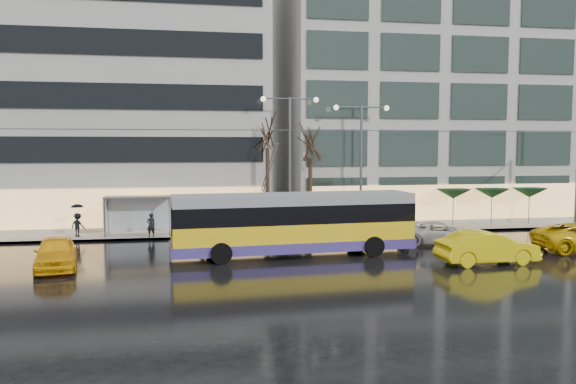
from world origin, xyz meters
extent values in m
plane|color=black|center=(0.00, 0.00, 0.00)|extent=(140.00, 140.00, 0.00)
cube|color=gray|center=(2.00, 14.00, 0.07)|extent=(80.00, 10.00, 0.15)
cube|color=slate|center=(2.00, 9.05, 0.07)|extent=(80.00, 0.10, 0.15)
cube|color=#ABA9A3|center=(-16.00, 19.00, 11.15)|extent=(34.00, 14.00, 22.00)
cube|color=#ABA9A3|center=(19.00, 19.00, 12.65)|extent=(32.00, 14.00, 25.00)
cube|color=yellow|center=(0.80, 2.75, 1.13)|extent=(13.03, 3.62, 1.61)
cube|color=#47378A|center=(0.80, 2.75, 0.59)|extent=(13.08, 3.67, 0.54)
cube|color=black|center=(0.80, 2.75, 2.31)|extent=(13.06, 3.65, 0.97)
cube|color=gray|center=(0.80, 2.75, 3.06)|extent=(13.03, 3.62, 0.54)
cube|color=black|center=(7.25, 3.23, 2.14)|extent=(0.25, 2.46, 1.39)
cube|color=black|center=(-5.65, 2.27, 2.14)|extent=(0.25, 2.46, 1.39)
cylinder|color=black|center=(4.77, 4.39, 0.54)|extent=(1.10, 0.45, 1.07)
cylinder|color=black|center=(4.96, 1.71, 0.54)|extent=(1.10, 0.45, 1.07)
cylinder|color=black|center=(-3.36, 3.79, 0.54)|extent=(1.10, 0.45, 1.07)
cylinder|color=black|center=(-3.16, 1.11, 0.54)|extent=(1.10, 0.45, 1.07)
cylinder|color=#595B60|center=(-0.34, 3.69, 4.61)|extent=(0.36, 3.98, 2.82)
cylinder|color=#595B60|center=(-0.38, 4.22, 4.61)|extent=(0.36, 3.98, 2.82)
cylinder|color=#595B60|center=(1.00, 5.75, 6.80)|extent=(42.00, 0.04, 0.04)
cylinder|color=#595B60|center=(1.00, 6.25, 6.80)|extent=(42.00, 0.04, 0.04)
cube|color=#595B60|center=(-8.00, 10.50, 2.60)|extent=(4.20, 1.60, 0.12)
cube|color=silver|center=(-8.00, 11.20, 1.35)|extent=(4.00, 0.05, 2.20)
cube|color=white|center=(-10.05, 10.50, 1.35)|extent=(0.10, 1.40, 2.20)
cylinder|color=#595B60|center=(-10.00, 9.80, 1.35)|extent=(0.10, 0.10, 2.40)
cylinder|color=#595B60|center=(-10.00, 11.20, 1.35)|extent=(0.10, 0.10, 2.40)
cylinder|color=#595B60|center=(-6.00, 9.80, 1.35)|extent=(0.10, 0.10, 2.40)
cylinder|color=#595B60|center=(-6.00, 11.20, 1.35)|extent=(0.10, 0.10, 2.40)
cylinder|color=#595B60|center=(2.00, 10.80, 4.65)|extent=(0.18, 0.18, 9.00)
cylinder|color=#595B60|center=(1.10, 10.80, 9.05)|extent=(1.80, 0.10, 0.10)
cylinder|color=#595B60|center=(2.90, 10.80, 9.05)|extent=(1.80, 0.10, 0.10)
sphere|color=#FFF2CC|center=(0.20, 10.80, 9.00)|extent=(0.36, 0.36, 0.36)
sphere|color=#FFF2CC|center=(3.80, 10.80, 9.00)|extent=(0.36, 0.36, 0.36)
cylinder|color=#595B60|center=(7.00, 10.80, 4.40)|extent=(0.18, 0.18, 8.50)
cylinder|color=#595B60|center=(6.10, 10.80, 8.55)|extent=(1.80, 0.10, 0.10)
cylinder|color=#595B60|center=(7.90, 10.80, 8.55)|extent=(1.80, 0.10, 0.10)
sphere|color=#FFF2CC|center=(5.20, 10.80, 8.50)|extent=(0.36, 0.36, 0.36)
sphere|color=#FFF2CC|center=(8.80, 10.80, 8.50)|extent=(0.36, 0.36, 0.36)
cylinder|color=black|center=(0.50, 11.00, 2.95)|extent=(0.28, 0.28, 5.60)
cylinder|color=black|center=(3.50, 11.20, 2.60)|extent=(0.28, 0.28, 4.90)
cylinder|color=#595B60|center=(14.00, 11.00, 1.25)|extent=(0.06, 0.06, 2.20)
cone|color=#0D3319|center=(14.00, 11.00, 2.45)|extent=(2.50, 2.50, 0.70)
cylinder|color=#595B60|center=(17.00, 11.00, 1.25)|extent=(0.06, 0.06, 2.20)
cone|color=#0D3319|center=(17.00, 11.00, 2.45)|extent=(2.50, 2.50, 0.70)
cylinder|color=#595B60|center=(20.00, 11.00, 1.25)|extent=(0.06, 0.06, 2.20)
cone|color=#0D3319|center=(20.00, 11.00, 2.45)|extent=(2.50, 2.50, 0.70)
imported|color=#FFB70D|center=(-11.02, 1.34, 0.78)|extent=(2.63, 4.84, 1.56)
imported|color=yellow|center=(9.92, -1.06, 0.83)|extent=(5.07, 1.91, 1.65)
imported|color=silver|center=(10.01, 4.64, 0.68)|extent=(5.25, 3.16, 1.36)
imported|color=black|center=(-7.14, 9.40, 0.90)|extent=(0.64, 0.54, 1.51)
imported|color=#F95392|center=(-7.14, 9.40, 1.90)|extent=(1.25, 1.26, 0.88)
imported|color=black|center=(-3.99, 10.01, 0.96)|extent=(0.79, 0.61, 1.61)
imported|color=black|center=(-11.72, 10.32, 0.90)|extent=(1.12, 0.93, 1.50)
imported|color=black|center=(-11.72, 10.32, 1.90)|extent=(1.10, 1.10, 0.72)
camera|label=1|loc=(-4.55, -26.61, 5.83)|focal=35.00mm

